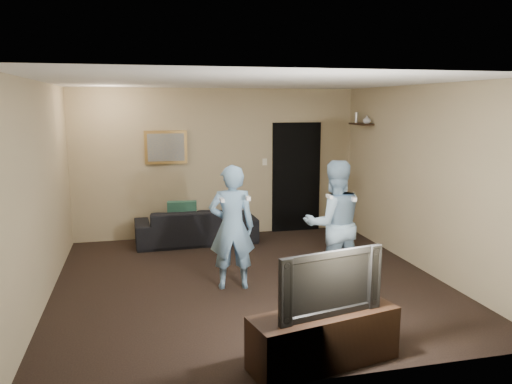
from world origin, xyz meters
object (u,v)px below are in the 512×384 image
object	(u,v)px
tv_console	(324,338)
wii_player_left	(232,227)
sofa	(196,225)
wii_player_right	(334,224)
television	(325,281)

from	to	relation	value
tv_console	wii_player_left	size ratio (longest dim) A/B	0.87
sofa	wii_player_right	distance (m)	2.91
wii_player_left	sofa	bearing A→B (deg)	95.06
television	wii_player_left	distance (m)	2.13
sofa	tv_console	size ratio (longest dim) A/B	1.47
sofa	television	world-z (taller)	television
sofa	television	size ratio (longest dim) A/B	1.97
sofa	tv_console	bearing A→B (deg)	97.00
sofa	wii_player_left	size ratio (longest dim) A/B	1.27
tv_console	wii_player_right	bearing A→B (deg)	53.49
sofa	wii_player_right	xyz separation A→B (m)	(1.49, -2.44, 0.52)
tv_console	sofa	bearing A→B (deg)	86.28
wii_player_left	television	bearing A→B (deg)	-77.99
tv_console	television	bearing A→B (deg)	-12.16
television	wii_player_right	size ratio (longest dim) A/B	0.63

